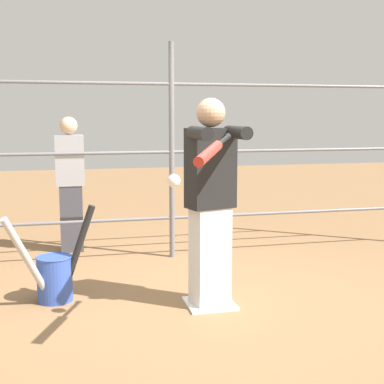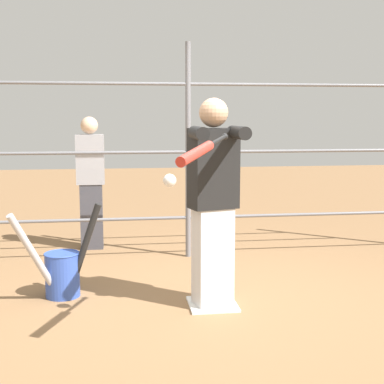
{
  "view_description": "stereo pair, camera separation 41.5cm",
  "coord_description": "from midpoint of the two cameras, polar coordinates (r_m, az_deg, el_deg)",
  "views": [
    {
      "loc": [
        1.16,
        4.18,
        1.58
      ],
      "look_at": [
        0.2,
        0.18,
        1.0
      ],
      "focal_mm": 50.0,
      "sensor_mm": 36.0,
      "label": 1
    },
    {
      "loc": [
        0.76,
        4.26,
        1.58
      ],
      "look_at": [
        0.2,
        0.18,
        1.0
      ],
      "focal_mm": 50.0,
      "sensor_mm": 36.0,
      "label": 2
    }
  ],
  "objects": [
    {
      "name": "softball_in_flight",
      "position": [
        3.83,
        -5.05,
        1.19
      ],
      "size": [
        0.1,
        0.1,
        0.1
      ],
      "color": "white"
    },
    {
      "name": "home_plate",
      "position": [
        4.61,
        -0.71,
        -11.85
      ],
      "size": [
        0.4,
        0.4,
        0.02
      ],
      "color": "white",
      "rests_on": "ground"
    },
    {
      "name": "fence_backstop",
      "position": [
        5.91,
        -4.19,
        4.27
      ],
      "size": [
        5.95,
        0.06,
        2.37
      ],
      "color": "slate",
      "rests_on": "ground"
    },
    {
      "name": "baseball_bat_swinging",
      "position": [
        3.39,
        -1.42,
        4.4
      ],
      "size": [
        0.46,
        0.78,
        0.17
      ],
      "color": "black"
    },
    {
      "name": "bystander_behind_fence",
      "position": [
        6.39,
        -14.68,
        1.0
      ],
      "size": [
        0.33,
        0.2,
        1.57
      ],
      "color": "#3F3F47",
      "rests_on": "ground"
    },
    {
      "name": "batter",
      "position": [
        4.36,
        -0.68,
        -0.45
      ],
      "size": [
        0.43,
        0.67,
        1.73
      ],
      "color": "silver",
      "rests_on": "ground"
    },
    {
      "name": "bat_bucket",
      "position": [
        4.82,
        -16.91,
        -8.52
      ],
      "size": [
        0.76,
        0.56,
        0.84
      ],
      "color": "#3351B2",
      "rests_on": "ground"
    },
    {
      "name": "ground_plane",
      "position": [
        4.61,
        -0.71,
        -11.96
      ],
      "size": [
        24.0,
        24.0,
        0.0
      ],
      "primitive_type": "plane",
      "color": "olive"
    }
  ]
}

